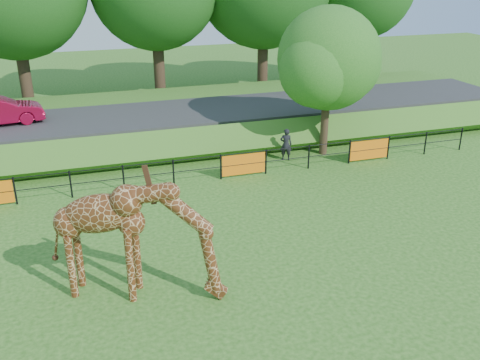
{
  "coord_description": "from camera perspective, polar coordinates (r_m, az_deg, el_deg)",
  "views": [
    {
      "loc": [
        -3.67,
        -11.95,
        8.54
      ],
      "look_at": [
        1.23,
        3.07,
        2.0
      ],
      "focal_mm": 40.0,
      "sensor_mm": 36.0,
      "label": 1
    }
  ],
  "objects": [
    {
      "name": "giraffe",
      "position": [
        14.44,
        -10.92,
        -6.28
      ],
      "size": [
        4.68,
        2.69,
        3.38
      ],
      "primitive_type": null,
      "rotation": [
        0.0,
        0.0,
        -0.41
      ],
      "color": "#522810",
      "rests_on": "ground"
    },
    {
      "name": "visitor",
      "position": [
        24.45,
        4.92,
        3.81
      ],
      "size": [
        0.63,
        0.52,
        1.48
      ],
      "primitive_type": "imported",
      "rotation": [
        0.0,
        0.0,
        2.8
      ],
      "color": "black",
      "rests_on": "ground"
    },
    {
      "name": "ground",
      "position": [
        15.14,
        -0.84,
        -11.85
      ],
      "size": [
        90.0,
        90.0,
        0.0
      ],
      "primitive_type": "plane",
      "color": "#225314",
      "rests_on": "ground"
    },
    {
      "name": "perimeter_fence",
      "position": [
        21.8,
        -7.11,
        0.81
      ],
      "size": [
        28.07,
        0.1,
        1.1
      ],
      "primitive_type": null,
      "color": "black",
      "rests_on": "ground"
    },
    {
      "name": "embankment",
      "position": [
        28.79,
        -10.1,
        6.24
      ],
      "size": [
        40.0,
        9.0,
        1.3
      ],
      "primitive_type": "cube",
      "color": "#225314",
      "rests_on": "ground"
    },
    {
      "name": "tree_east",
      "position": [
        24.71,
        9.58,
        12.27
      ],
      "size": [
        5.4,
        4.71,
        6.76
      ],
      "color": "#302215",
      "rests_on": "ground"
    },
    {
      "name": "road",
      "position": [
        27.17,
        -9.72,
        6.85
      ],
      "size": [
        40.0,
        5.0,
        0.12
      ],
      "primitive_type": "cube",
      "color": "#2D2D2F",
      "rests_on": "embankment"
    }
  ]
}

